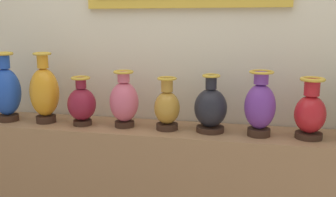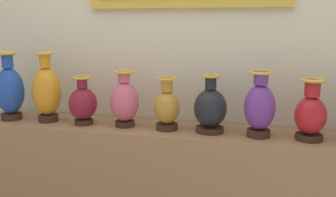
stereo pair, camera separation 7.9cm
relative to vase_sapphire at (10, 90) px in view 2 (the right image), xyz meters
The scene contains 10 objects.
display_shelf 1.20m from the vase_sapphire, ahead, with size 2.50×0.38×0.84m, color #99704C.
back_wall 1.14m from the vase_sapphire, 15.95° to the left, with size 4.73×0.14×2.80m.
vase_sapphire is the anchor object (origin of this frame).
vase_amber 0.26m from the vase_sapphire, ahead, with size 0.18×0.18×0.43m.
vase_burgundy 0.51m from the vase_sapphire, ahead, with size 0.17×0.17×0.30m.
vase_rose 0.77m from the vase_sapphire, ahead, with size 0.17×0.17×0.34m.
vase_ochre 1.03m from the vase_sapphire, ahead, with size 0.15×0.15×0.31m.
vase_onyx 1.28m from the vase_sapphire, ahead, with size 0.18×0.18×0.33m.
vase_violet 1.55m from the vase_sapphire, ahead, with size 0.17×0.17×0.36m.
vase_crimson 1.81m from the vase_sapphire, ahead, with size 0.16×0.16×0.33m.
Camera 2 is at (0.55, -2.11, 1.45)m, focal length 41.01 mm.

